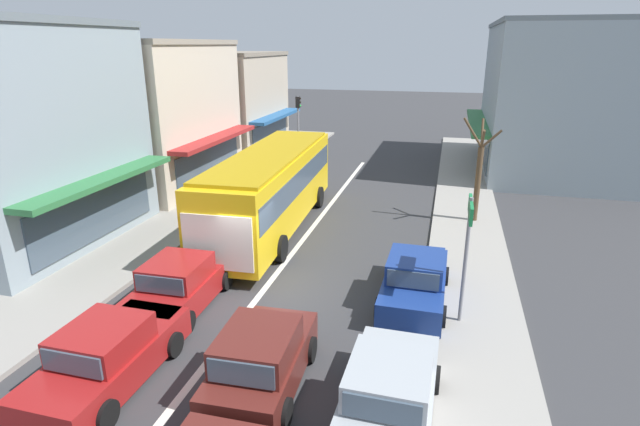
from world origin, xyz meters
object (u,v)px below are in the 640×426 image
hatchback_behind_bus_mid (262,360)px  sedan_queue_gap_filler (179,286)px  parked_sedan_kerb_front (388,397)px  city_bus (271,185)px  traffic_light_downstreet (298,119)px  directional_road_sign (468,232)px  sedan_adjacent_lane_trail (107,357)px  street_tree_right (478,176)px  pedestrian_with_handbag_near (260,162)px  parked_sedan_kerb_second (415,281)px

hatchback_behind_bus_mid → sedan_queue_gap_filler: (-3.59, 2.83, -0.05)m
sedan_queue_gap_filler → parked_sedan_kerb_front: size_ratio=1.00×
city_bus → traffic_light_downstreet: bearing=101.5°
parked_sedan_kerb_front → directional_road_sign: (1.42, 4.28, 2.01)m
directional_road_sign → sedan_queue_gap_filler: bearing=-172.7°
city_bus → sedan_queue_gap_filler: city_bus is taller
traffic_light_downstreet → directional_road_sign: size_ratio=1.17×
sedan_adjacent_lane_trail → street_tree_right: street_tree_right is taller
street_tree_right → hatchback_behind_bus_mid: bearing=-111.5°
parked_sedan_kerb_front → pedestrian_with_handbag_near: size_ratio=2.60×
sedan_queue_gap_filler → traffic_light_downstreet: size_ratio=1.01×
directional_road_sign → city_bus: bearing=142.6°
city_bus → hatchback_behind_bus_mid: city_bus is taller
city_bus → directional_road_sign: bearing=-37.4°
sedan_adjacent_lane_trail → traffic_light_downstreet: bearing=95.6°
parked_sedan_kerb_second → directional_road_sign: size_ratio=1.17×
city_bus → parked_sedan_kerb_second: size_ratio=2.59×
sedan_adjacent_lane_trail → pedestrian_with_handbag_near: size_ratio=2.59×
hatchback_behind_bus_mid → sedan_adjacent_lane_trail: hatchback_behind_bus_mid is taller
parked_sedan_kerb_front → sedan_queue_gap_filler: bearing=152.9°
traffic_light_downstreet → pedestrian_with_handbag_near: (-0.82, -4.63, -1.79)m
street_tree_right → pedestrian_with_handbag_near: (-11.25, 4.11, -0.99)m
hatchback_behind_bus_mid → city_bus: bearing=108.4°
sedan_adjacent_lane_trail → parked_sedan_kerb_front: same height
sedan_queue_gap_filler → sedan_adjacent_lane_trail: 3.51m
parked_sedan_kerb_second → sedan_adjacent_lane_trail: bearing=-139.1°
traffic_light_downstreet → city_bus: bearing=-78.5°
hatchback_behind_bus_mid → traffic_light_downstreet: 21.98m
hatchback_behind_bus_mid → directional_road_sign: size_ratio=1.04×
hatchback_behind_bus_mid → sedan_queue_gap_filler: 4.57m
hatchback_behind_bus_mid → sedan_adjacent_lane_trail: size_ratio=0.89×
sedan_adjacent_lane_trail → directional_road_sign: directional_road_sign is taller
city_bus → parked_sedan_kerb_second: bearing=-37.4°
traffic_light_downstreet → parked_sedan_kerb_front: bearing=-68.9°
parked_sedan_kerb_front → pedestrian_with_handbag_near: pedestrian_with_handbag_near is taller
hatchback_behind_bus_mid → sedan_queue_gap_filler: bearing=141.7°
traffic_light_downstreet → directional_road_sign: traffic_light_downstreet is taller
hatchback_behind_bus_mid → traffic_light_downstreet: bearing=104.7°
pedestrian_with_handbag_near → city_bus: bearing=-65.6°
city_bus → parked_sedan_kerb_front: size_ratio=2.59×
sedan_adjacent_lane_trail → street_tree_right: (8.27, 13.11, 1.39)m
sedan_adjacent_lane_trail → traffic_light_downstreet: traffic_light_downstreet is taller
city_bus → sedan_adjacent_lane_trail: bearing=-91.3°
parked_sedan_kerb_front → pedestrian_with_handbag_near: (-9.18, 16.99, 0.40)m
hatchback_behind_bus_mid → directional_road_sign: bearing=42.1°
pedestrian_with_handbag_near → traffic_light_downstreet: bearing=79.9°
hatchback_behind_bus_mid → pedestrian_with_handbag_near: size_ratio=2.31×
directional_road_sign → pedestrian_with_handbag_near: (-10.60, 12.71, -1.61)m
traffic_light_downstreet → street_tree_right: size_ratio=0.95×
city_bus → pedestrian_with_handbag_near: city_bus is taller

